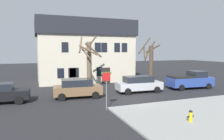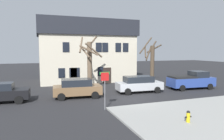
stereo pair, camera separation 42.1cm
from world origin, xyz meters
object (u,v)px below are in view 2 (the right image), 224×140
building_main (86,51)px  car_silver_wagon (139,84)px  tree_bare_mid (151,61)px  street_sign_pole (105,83)px  tree_bare_near (89,62)px  fire_hydrant (188,116)px  pickup_truck_blue (191,80)px  car_brown_wagon (77,88)px

building_main → car_silver_wagon: bearing=-72.8°
tree_bare_mid → street_sign_pole: tree_bare_mid is taller
tree_bare_near → car_silver_wagon: tree_bare_near is taller
car_silver_wagon → fire_hydrant: (-1.56, -9.35, -0.41)m
building_main → tree_bare_near: (-1.30, -7.26, -1.31)m
pickup_truck_blue → street_sign_pole: bearing=-158.6°
street_sign_pole → fire_hydrant: bearing=-50.1°
fire_hydrant → tree_bare_near: bearing=103.3°
building_main → car_brown_wagon: bearing=-107.2°
car_silver_wagon → street_sign_pole: 7.28m
car_brown_wagon → car_silver_wagon: (6.50, 0.14, -0.01)m
car_brown_wagon → fire_hydrant: 10.46m
fire_hydrant → street_sign_pole: bearing=129.9°
tree_bare_near → street_sign_pole: size_ratio=2.13×
car_brown_wagon → fire_hydrant: car_brown_wagon is taller
tree_bare_mid → car_brown_wagon: 11.94m
tree_bare_near → fire_hydrant: size_ratio=8.51×
tree_bare_near → pickup_truck_blue: bearing=-16.9°
car_silver_wagon → street_sign_pole: size_ratio=1.72×
building_main → tree_bare_mid: (7.45, -5.77, -1.41)m
car_brown_wagon → fire_hydrant: (4.95, -9.20, -0.42)m
tree_bare_mid → street_sign_pole: bearing=-135.0°
tree_bare_near → pickup_truck_blue: (11.11, -3.38, -2.09)m
car_silver_wagon → fire_hydrant: 9.49m
building_main → fire_hydrant: 20.24m
car_brown_wagon → car_silver_wagon: bearing=1.3°
street_sign_pole → car_silver_wagon: bearing=42.4°
tree_bare_near → tree_bare_mid: bearing=9.7°
tree_bare_mid → car_brown_wagon: tree_bare_mid is taller
fire_hydrant → building_main: bearing=94.8°
tree_bare_near → fire_hydrant: (2.97, -12.54, -2.58)m
building_main → car_brown_wagon: size_ratio=2.96×
tree_bare_mid → car_silver_wagon: size_ratio=1.28×
tree_bare_mid → fire_hydrant: 15.37m
tree_bare_near → pickup_truck_blue: tree_bare_near is taller
pickup_truck_blue → car_silver_wagon: bearing=178.4°
fire_hydrant → street_sign_pole: street_sign_pole is taller
tree_bare_near → tree_bare_mid: (8.75, 1.49, -0.10)m
tree_bare_near → car_silver_wagon: bearing=-35.2°
car_brown_wagon → tree_bare_near: bearing=59.3°
car_brown_wagon → car_silver_wagon: 6.51m
car_silver_wagon → tree_bare_mid: bearing=47.9°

